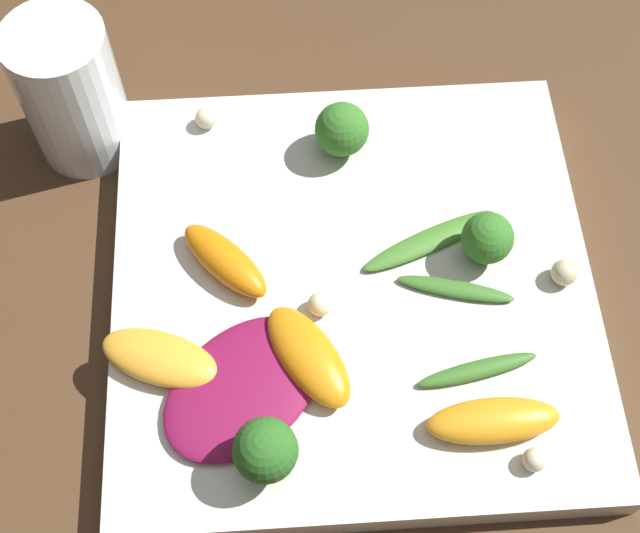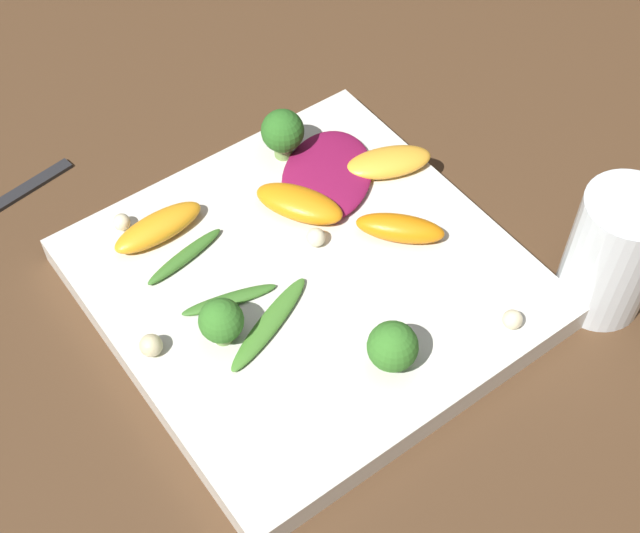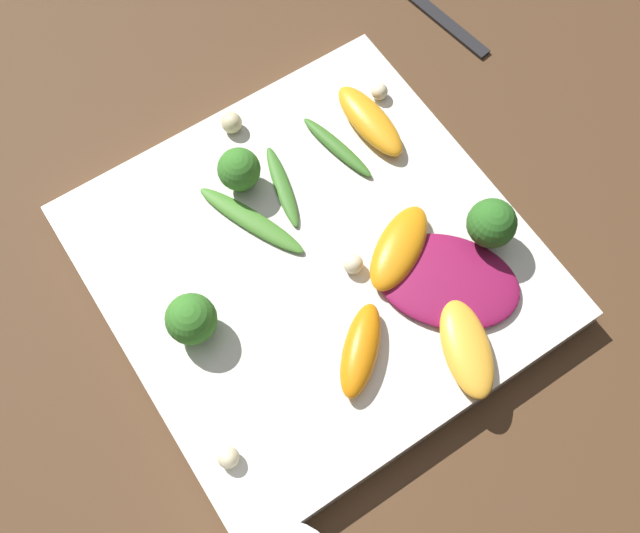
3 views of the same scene
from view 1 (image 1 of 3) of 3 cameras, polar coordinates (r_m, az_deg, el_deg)
The scene contains 18 objects.
ground_plane at distance 0.56m, azimuth 2.05°, elevation -1.91°, with size 2.40×2.40×0.00m, color #4C331E.
plate at distance 0.54m, azimuth 2.09°, elevation -1.37°, with size 0.29×0.29×0.02m.
drinking_glass at distance 0.60m, azimuth -15.63°, elevation 10.69°, with size 0.06×0.06×0.10m.
radicchio_leaf_0 at distance 0.50m, azimuth -4.92°, elevation -7.71°, with size 0.12×0.12×0.01m.
orange_segment_0 at distance 0.50m, azimuth 11.03°, elevation -9.67°, with size 0.07×0.03×0.02m.
orange_segment_1 at distance 0.50m, azimuth -0.74°, elevation -5.77°, with size 0.06×0.08×0.02m.
orange_segment_2 at distance 0.51m, azimuth -10.19°, elevation -5.80°, with size 0.08×0.06×0.02m.
orange_segment_3 at distance 0.53m, azimuth -6.11°, elevation 0.38°, with size 0.06×0.06×0.02m.
broccoli_floret_0 at distance 0.47m, azimuth -3.51°, elevation -11.71°, with size 0.03×0.03×0.04m.
broccoli_floret_1 at distance 0.57m, azimuth 1.56°, elevation 8.73°, with size 0.03×0.03×0.04m.
broccoli_floret_2 at distance 0.53m, azimuth 10.65°, elevation 1.75°, with size 0.03×0.03×0.04m.
arugula_sprig_0 at distance 0.53m, azimuth 8.67°, elevation -1.43°, with size 0.07×0.03×0.01m.
arugula_sprig_1 at distance 0.51m, azimuth 10.04°, elevation -6.53°, with size 0.07×0.02×0.01m.
arugula_sprig_2 at distance 0.55m, azimuth 7.04°, elevation 1.67°, with size 0.09×0.05×0.01m.
macadamia_nut_0 at distance 0.55m, azimuth 15.37°, elevation -0.38°, with size 0.02×0.02×0.02m.
macadamia_nut_1 at distance 0.50m, azimuth 13.56°, elevation -11.93°, with size 0.01×0.01×0.01m.
macadamia_nut_2 at distance 0.52m, azimuth -0.01°, elevation -2.43°, with size 0.01×0.01×0.01m.
macadamia_nut_3 at distance 0.60m, azimuth -7.32°, elevation 9.40°, with size 0.01×0.01×0.01m.
Camera 1 is at (0.04, 0.24, 0.50)m, focal length 50.00 mm.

